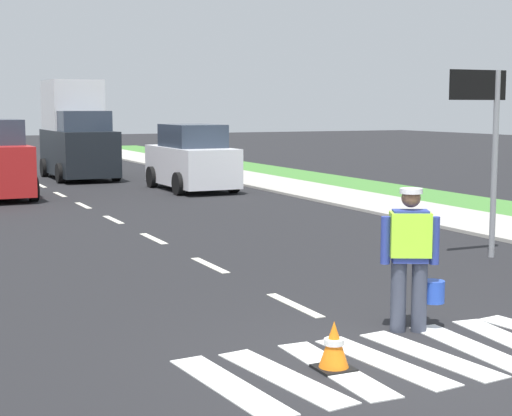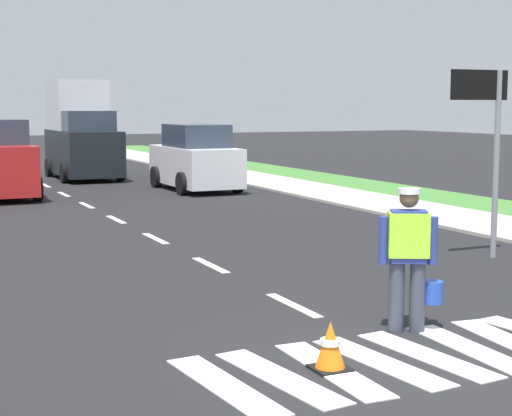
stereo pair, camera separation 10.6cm
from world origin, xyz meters
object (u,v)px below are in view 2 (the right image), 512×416
(delivery_truck, at_px, (81,134))
(road_worker, at_px, (410,252))
(lane_direction_sign, at_px, (486,118))
(car_parked_far, at_px, (195,160))
(traffic_cone_far, at_px, (330,346))

(delivery_truck, bearing_deg, road_worker, -92.84)
(lane_direction_sign, xyz_separation_m, car_parked_far, (-0.45, 12.94, -1.46))
(delivery_truck, distance_m, car_parked_far, 6.15)
(traffic_cone_far, distance_m, delivery_truck, 22.97)
(lane_direction_sign, distance_m, traffic_cone_far, 7.12)
(road_worker, height_order, car_parked_far, car_parked_far)
(delivery_truck, height_order, car_parked_far, delivery_truck)
(delivery_truck, relative_size, car_parked_far, 1.12)
(car_parked_far, bearing_deg, traffic_cone_far, -105.94)
(road_worker, distance_m, delivery_truck, 21.97)
(traffic_cone_far, bearing_deg, lane_direction_sign, 38.00)
(traffic_cone_far, bearing_deg, car_parked_far, 74.06)
(lane_direction_sign, bearing_deg, road_worker, -138.98)
(car_parked_far, bearing_deg, lane_direction_sign, -87.99)
(lane_direction_sign, height_order, traffic_cone_far, lane_direction_sign)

